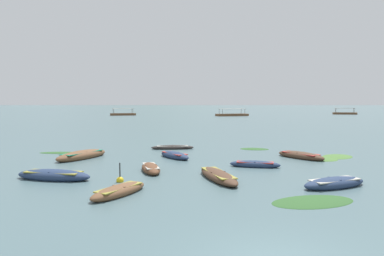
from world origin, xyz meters
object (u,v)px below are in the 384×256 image
(rowboat_4, at_px, (151,168))
(rowboat_6, at_px, (255,164))
(rowboat_2, at_px, (119,191))
(rowboat_3, at_px, (54,175))
(ferry_1, at_px, (345,113))
(rowboat_0, at_px, (300,156))
(ferry_2, at_px, (123,114))
(rowboat_8, at_px, (334,183))
(mooring_buoy, at_px, (120,180))
(rowboat_7, at_px, (175,155))
(rowboat_9, at_px, (82,155))
(rowboat_5, at_px, (218,176))
(rowboat_1, at_px, (173,147))
(ferry_0, at_px, (232,115))

(rowboat_4, distance_m, rowboat_6, 6.46)
(rowboat_2, xyz_separation_m, rowboat_3, (-4.06, 2.97, 0.04))
(ferry_1, bearing_deg, rowboat_6, -116.28)
(rowboat_0, bearing_deg, ferry_2, 109.37)
(rowboat_4, relative_size, rowboat_8, 0.86)
(rowboat_0, xyz_separation_m, mooring_buoy, (-11.40, -7.53, -0.09))
(rowboat_4, xyz_separation_m, rowboat_7, (1.09, 4.95, 0.01))
(rowboat_6, bearing_deg, rowboat_9, 164.92)
(rowboat_3, height_order, rowboat_5, rowboat_3)
(ferry_2, bearing_deg, rowboat_3, -80.16)
(rowboat_4, bearing_deg, rowboat_8, -21.58)
(ferry_1, bearing_deg, rowboat_1, -120.72)
(rowboat_5, bearing_deg, ferry_2, 104.64)
(rowboat_9, height_order, ferry_2, ferry_2)
(rowboat_8, bearing_deg, ferry_2, 107.27)
(rowboat_5, height_order, rowboat_9, rowboat_9)
(rowboat_5, height_order, rowboat_7, rowboat_7)
(rowboat_8, height_order, ferry_1, ferry_1)
(ferry_1, bearing_deg, rowboat_4, -118.63)
(mooring_buoy, bearing_deg, rowboat_1, 81.61)
(rowboat_6, height_order, rowboat_9, rowboat_9)
(rowboat_6, bearing_deg, rowboat_0, 41.35)
(rowboat_8, xyz_separation_m, ferry_0, (5.56, 93.80, 0.27))
(rowboat_9, height_order, ferry_0, ferry_0)
(rowboat_1, distance_m, rowboat_8, 15.88)
(rowboat_2, relative_size, rowboat_6, 1.02)
(rowboat_1, distance_m, ferry_1, 113.31)
(rowboat_6, height_order, ferry_2, ferry_2)
(rowboat_8, height_order, ferry_2, ferry_2)
(rowboat_6, bearing_deg, ferry_1, 63.72)
(ferry_0, bearing_deg, rowboat_1, -99.93)
(rowboat_6, height_order, rowboat_8, rowboat_8)
(ferry_2, height_order, mooring_buoy, ferry_2)
(rowboat_4, xyz_separation_m, rowboat_9, (-5.54, 4.65, 0.05))
(rowboat_4, relative_size, mooring_buoy, 2.93)
(ferry_2, bearing_deg, rowboat_6, -73.43)
(ferry_0, height_order, mooring_buoy, ferry_0)
(rowboat_2, height_order, ferry_1, ferry_1)
(ferry_0, distance_m, mooring_buoy, 94.19)
(rowboat_3, height_order, mooring_buoy, mooring_buoy)
(rowboat_7, bearing_deg, rowboat_6, -33.84)
(rowboat_7, height_order, ferry_1, ferry_1)
(ferry_1, bearing_deg, rowboat_3, -120.08)
(rowboat_8, bearing_deg, ferry_0, 86.61)
(mooring_buoy, bearing_deg, rowboat_3, 170.94)
(rowboat_2, height_order, rowboat_8, rowboat_8)
(rowboat_9, bearing_deg, rowboat_8, -29.38)
(rowboat_0, height_order, rowboat_4, rowboat_0)
(rowboat_2, xyz_separation_m, rowboat_7, (1.82, 9.99, 0.01))
(rowboat_4, xyz_separation_m, mooring_buoy, (-1.20, -2.65, -0.07))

